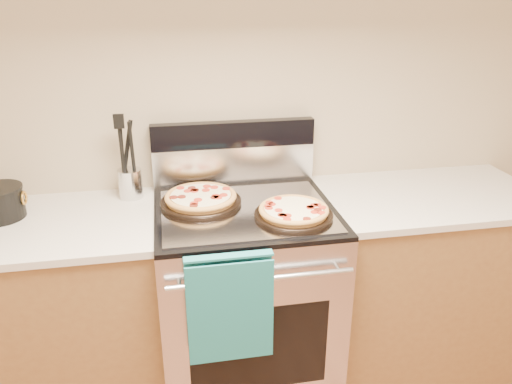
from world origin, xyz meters
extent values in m
plane|color=tan|center=(0.00, 2.00, 1.35)|extent=(4.00, 0.00, 4.00)
cube|color=#B7B7BC|center=(0.00, 1.65, 0.45)|extent=(0.76, 0.68, 0.90)
cube|color=black|center=(0.00, 1.31, 0.45)|extent=(0.56, 0.01, 0.40)
cube|color=black|center=(0.00, 1.65, 0.91)|extent=(0.76, 0.68, 0.02)
cube|color=silver|center=(0.00, 1.96, 1.01)|extent=(0.76, 0.06, 0.18)
cube|color=black|center=(0.00, 1.96, 1.16)|extent=(0.76, 0.06, 0.12)
cylinder|color=silver|center=(0.00, 1.27, 0.80)|extent=(0.70, 0.03, 0.03)
cube|color=gray|center=(0.00, 1.62, 0.92)|extent=(0.70, 0.55, 0.01)
cube|color=brown|center=(-0.88, 1.68, 0.44)|extent=(1.00, 0.62, 0.88)
cube|color=#BCB3A8|center=(-0.88, 1.68, 0.90)|extent=(1.02, 0.64, 0.03)
cube|color=brown|center=(0.88, 1.68, 0.44)|extent=(1.00, 0.62, 0.88)
cube|color=#BCB3A8|center=(0.88, 1.68, 0.90)|extent=(1.02, 0.64, 0.03)
cylinder|color=silver|center=(-0.48, 1.89, 0.98)|extent=(0.13, 0.13, 0.13)
camera|label=1|loc=(-0.31, -0.26, 1.79)|focal=35.00mm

